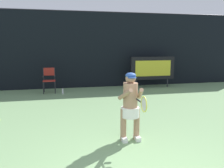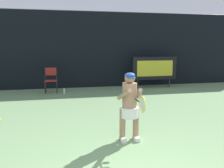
# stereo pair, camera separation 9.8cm
# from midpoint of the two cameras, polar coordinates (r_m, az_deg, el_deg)

# --- Properties ---
(backdrop_screen) EXTENTS (18.00, 0.12, 3.66)m
(backdrop_screen) POSITION_cam_midpoint_polar(r_m,az_deg,el_deg) (11.34, -7.32, 8.26)
(backdrop_screen) COLOR black
(backdrop_screen) RESTS_ON ground
(scoreboard) EXTENTS (2.20, 0.21, 1.50)m
(scoreboard) POSITION_cam_midpoint_polar(r_m,az_deg,el_deg) (11.42, 9.70, 3.87)
(scoreboard) COLOR black
(scoreboard) RESTS_ON ground
(umpire_chair) EXTENTS (0.52, 0.44, 1.08)m
(umpire_chair) POSITION_cam_midpoint_polar(r_m,az_deg,el_deg) (10.39, -15.51, 1.28)
(umpire_chair) COLOR black
(umpire_chair) RESTS_ON ground
(water_bottle) EXTENTS (0.07, 0.07, 0.27)m
(water_bottle) POSITION_cam_midpoint_polar(r_m,az_deg,el_deg) (10.04, -12.34, -1.74)
(water_bottle) COLOR silver
(water_bottle) RESTS_ON ground
(tennis_player) EXTENTS (0.53, 0.61, 1.49)m
(tennis_player) POSITION_cam_midpoint_polar(r_m,az_deg,el_deg) (4.97, 4.02, -4.92)
(tennis_player) COLOR white
(tennis_player) RESTS_ON ground
(tennis_racket) EXTENTS (0.03, 0.60, 0.31)m
(tennis_racket) POSITION_cam_midpoint_polar(r_m,az_deg,el_deg) (4.43, 7.15, -4.90)
(tennis_racket) COLOR black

